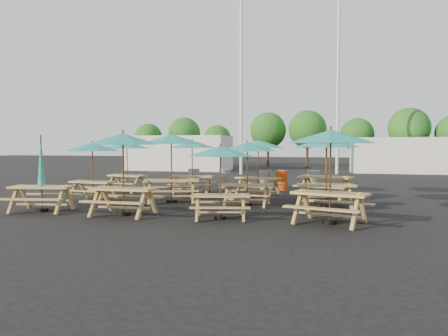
% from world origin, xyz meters
% --- Properties ---
extents(ground, '(120.00, 120.00, 0.00)m').
position_xyz_m(ground, '(0.00, 0.00, 0.00)').
color(ground, black).
rests_on(ground, ground).
extents(picnic_unit_0, '(2.11, 1.92, 2.36)m').
position_xyz_m(picnic_unit_0, '(-4.25, -4.34, 0.97)').
color(picnic_unit_0, '#AA894B').
rests_on(picnic_unit_0, ground).
extents(picnic_unit_1, '(2.17, 2.17, 2.15)m').
position_xyz_m(picnic_unit_1, '(-4.16, -1.60, 1.86)').
color(picnic_unit_1, '#AA894B').
rests_on(picnic_unit_1, ground).
extents(picnic_unit_2, '(2.43, 2.43, 2.22)m').
position_xyz_m(picnic_unit_2, '(-4.33, 1.45, 1.93)').
color(picnic_unit_2, '#AA894B').
rests_on(picnic_unit_2, ground).
extents(picnic_unit_3, '(2.24, 2.24, 2.41)m').
position_xyz_m(picnic_unit_3, '(-1.49, -4.37, 2.09)').
color(picnic_unit_3, '#AA894B').
rests_on(picnic_unit_3, ground).
extents(picnic_unit_4, '(2.85, 2.85, 2.45)m').
position_xyz_m(picnic_unit_4, '(-1.19, -1.35, 2.12)').
color(picnic_unit_4, '#AA894B').
rests_on(picnic_unit_4, ground).
extents(picnic_unit_5, '(2.32, 2.32, 2.26)m').
position_xyz_m(picnic_unit_5, '(-1.36, 1.46, 1.96)').
color(picnic_unit_5, '#AA894B').
rests_on(picnic_unit_5, ground).
extents(picnic_unit_6, '(2.27, 2.27, 2.04)m').
position_xyz_m(picnic_unit_6, '(1.39, -4.29, 1.77)').
color(picnic_unit_6, '#AA894B').
rests_on(picnic_unit_6, ground).
extents(picnic_unit_7, '(1.99, 1.99, 2.15)m').
position_xyz_m(picnic_unit_7, '(1.57, -1.45, 1.87)').
color(picnic_unit_7, '#AA894B').
rests_on(picnic_unit_7, ground).
extents(picnic_unit_8, '(2.49, 2.49, 2.26)m').
position_xyz_m(picnic_unit_8, '(1.45, 1.33, 1.96)').
color(picnic_unit_8, '#AA894B').
rests_on(picnic_unit_8, ground).
extents(picnic_unit_9, '(2.82, 2.82, 2.45)m').
position_xyz_m(picnic_unit_9, '(4.32, -4.27, 2.13)').
color(picnic_unit_9, '#AA894B').
rests_on(picnic_unit_9, ground).
extents(picnic_unit_10, '(2.43, 2.43, 2.31)m').
position_xyz_m(picnic_unit_10, '(4.16, -1.38, 2.00)').
color(picnic_unit_10, '#AA894B').
rests_on(picnic_unit_10, ground).
extents(picnic_unit_11, '(2.99, 2.99, 2.55)m').
position_xyz_m(picnic_unit_11, '(4.08, 1.27, 2.21)').
color(picnic_unit_11, '#AA894B').
rests_on(picnic_unit_11, ground).
extents(waste_bin_0, '(0.56, 0.56, 0.89)m').
position_xyz_m(waste_bin_0, '(-2.28, 4.43, 0.45)').
color(waste_bin_0, gray).
rests_on(waste_bin_0, ground).
extents(waste_bin_1, '(0.56, 0.56, 0.89)m').
position_xyz_m(waste_bin_1, '(-0.69, 4.33, 0.45)').
color(waste_bin_1, gray).
rests_on(waste_bin_1, ground).
extents(waste_bin_2, '(0.56, 0.56, 0.89)m').
position_xyz_m(waste_bin_2, '(1.32, 3.97, 0.45)').
color(waste_bin_2, gray).
rests_on(waste_bin_2, ground).
extents(waste_bin_3, '(0.56, 0.56, 0.89)m').
position_xyz_m(waste_bin_3, '(1.32, 4.08, 0.45)').
color(waste_bin_3, '#D43D0C').
rests_on(waste_bin_3, ground).
extents(waste_bin_4, '(0.56, 0.56, 0.89)m').
position_xyz_m(waste_bin_4, '(2.07, 4.01, 0.45)').
color(waste_bin_4, '#D43D0C').
rests_on(waste_bin_4, ground).
extents(waste_bin_5, '(0.56, 0.56, 0.89)m').
position_xyz_m(waste_bin_5, '(3.49, 4.14, 0.45)').
color(waste_bin_5, gray).
rests_on(waste_bin_5, ground).
extents(mast_0, '(0.20, 0.20, 12.00)m').
position_xyz_m(mast_0, '(-2.00, 14.00, 6.00)').
color(mast_0, silver).
rests_on(mast_0, ground).
extents(mast_1, '(0.20, 0.20, 12.00)m').
position_xyz_m(mast_1, '(4.50, 16.00, 6.00)').
color(mast_1, silver).
rests_on(mast_1, ground).
extents(event_tent_0, '(8.00, 4.00, 2.80)m').
position_xyz_m(event_tent_0, '(-8.00, 18.00, 1.40)').
color(event_tent_0, silver).
rests_on(event_tent_0, ground).
extents(event_tent_1, '(7.00, 4.00, 2.60)m').
position_xyz_m(event_tent_1, '(9.00, 19.00, 1.30)').
color(event_tent_1, silver).
rests_on(event_tent_1, ground).
extents(tree_0, '(2.80, 2.80, 4.24)m').
position_xyz_m(tree_0, '(-14.07, 25.25, 2.83)').
color(tree_0, '#382314').
rests_on(tree_0, ground).
extents(tree_1, '(3.11, 3.11, 4.72)m').
position_xyz_m(tree_1, '(-9.74, 23.90, 3.15)').
color(tree_1, '#382314').
rests_on(tree_1, ground).
extents(tree_2, '(2.59, 2.59, 3.93)m').
position_xyz_m(tree_2, '(-6.39, 23.65, 2.62)').
color(tree_2, '#382314').
rests_on(tree_2, ground).
extents(tree_3, '(3.36, 3.36, 5.09)m').
position_xyz_m(tree_3, '(-1.75, 24.72, 3.41)').
color(tree_3, '#382314').
rests_on(tree_3, ground).
extents(tree_4, '(3.41, 3.41, 5.17)m').
position_xyz_m(tree_4, '(1.90, 24.26, 3.46)').
color(tree_4, '#382314').
rests_on(tree_4, ground).
extents(tree_5, '(2.94, 2.94, 4.45)m').
position_xyz_m(tree_5, '(6.22, 24.67, 2.97)').
color(tree_5, '#382314').
rests_on(tree_5, ground).
extents(tree_6, '(3.38, 3.38, 5.13)m').
position_xyz_m(tree_6, '(10.23, 22.90, 3.43)').
color(tree_6, '#382314').
rests_on(tree_6, ground).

